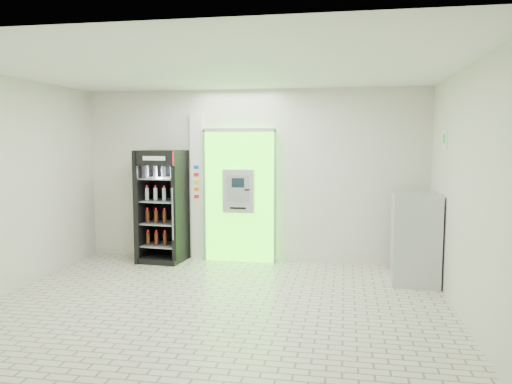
# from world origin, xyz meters

# --- Properties ---
(ground) EXTENTS (6.00, 6.00, 0.00)m
(ground) POSITION_xyz_m (0.00, 0.00, 0.00)
(ground) COLOR beige
(ground) RESTS_ON ground
(room_shell) EXTENTS (6.00, 6.00, 6.00)m
(room_shell) POSITION_xyz_m (0.00, 0.00, 1.84)
(room_shell) COLOR beige
(room_shell) RESTS_ON ground
(atm_assembly) EXTENTS (1.30, 0.24, 2.33)m
(atm_assembly) POSITION_xyz_m (-0.20, 2.41, 1.17)
(atm_assembly) COLOR #40FF16
(atm_assembly) RESTS_ON ground
(pillar) EXTENTS (0.22, 0.11, 2.60)m
(pillar) POSITION_xyz_m (-0.98, 2.45, 1.30)
(pillar) COLOR silver
(pillar) RESTS_ON ground
(beverage_cooler) EXTENTS (0.79, 0.73, 1.95)m
(beverage_cooler) POSITION_xyz_m (-1.54, 2.17, 0.94)
(beverage_cooler) COLOR black
(beverage_cooler) RESTS_ON ground
(steel_cabinet) EXTENTS (0.71, 1.02, 1.33)m
(steel_cabinet) POSITION_xyz_m (2.66, 1.67, 0.67)
(steel_cabinet) COLOR #AFB1B7
(steel_cabinet) RESTS_ON ground
(exit_sign) EXTENTS (0.02, 0.22, 0.26)m
(exit_sign) POSITION_xyz_m (2.99, 1.40, 2.12)
(exit_sign) COLOR white
(exit_sign) RESTS_ON room_shell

